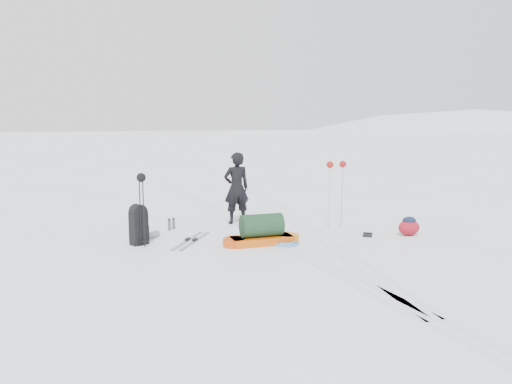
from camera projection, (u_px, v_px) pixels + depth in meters
ground at (265, 236)px, 10.54m from camera, size 200.00×200.00×0.00m
ski_tracks at (276, 226)px, 11.56m from camera, size 3.38×17.97×0.01m
skier at (236, 188)px, 11.72m from camera, size 0.62×0.42×1.69m
pulk_sled at (262, 233)px, 9.84m from camera, size 1.58×0.54×0.60m
expedition_rucksack at (140, 225)px, 9.84m from camera, size 0.68×0.79×0.80m
ski_poles_black at (141, 186)px, 9.51m from camera, size 0.18×0.18×1.44m
ski_poles_silver at (336, 172)px, 11.14m from camera, size 0.49×0.17×1.53m
touring_skis_grey at (191, 240)px, 10.09m from camera, size 1.08×1.47×0.06m
touring_skis_white at (368, 236)px, 10.46m from camera, size 1.72×1.32×0.07m
rope_coil at (286, 242)px, 9.85m from camera, size 0.61×0.61×0.06m
small_daypack at (409, 226)px, 10.58m from camera, size 0.58×0.52×0.40m
thermos_pair at (171, 224)px, 11.14m from camera, size 0.20×0.23×0.27m
stuff_sack at (259, 230)px, 10.55m from camera, size 0.41×0.31×0.25m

